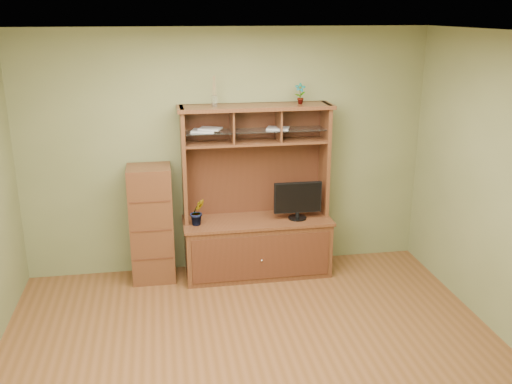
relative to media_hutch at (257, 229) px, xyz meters
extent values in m
cube|color=brown|center=(-0.29, -1.73, -0.53)|extent=(4.50, 4.00, 0.02)
cube|color=white|center=(-0.29, -1.73, 2.19)|extent=(4.50, 4.00, 0.02)
cube|color=#5E633A|center=(-0.29, 0.28, 0.83)|extent=(4.50, 0.02, 2.70)
cube|color=#5E633A|center=(-0.29, -3.74, 0.83)|extent=(4.50, 0.02, 2.70)
cube|color=#401F12|center=(0.00, -0.02, -0.21)|extent=(1.60, 0.55, 0.62)
cube|color=#3A1E0F|center=(0.00, -0.30, -0.21)|extent=(1.50, 0.01, 0.50)
sphere|color=silver|center=(0.00, -0.32, -0.24)|extent=(0.02, 0.02, 0.02)
cube|color=#401F12|center=(0.00, -0.02, 0.11)|extent=(1.64, 0.59, 0.03)
cube|color=#401F12|center=(-0.78, 0.08, 0.75)|extent=(0.04, 0.35, 1.25)
cube|color=#401F12|center=(0.78, 0.08, 0.75)|extent=(0.04, 0.35, 1.25)
cube|color=#3A1E0F|center=(0.00, 0.24, 0.75)|extent=(1.52, 0.02, 1.25)
cube|color=#401F12|center=(0.00, 0.08, 1.36)|extent=(1.66, 0.40, 0.04)
cube|color=#401F12|center=(0.00, 0.08, 0.98)|extent=(1.52, 0.32, 0.02)
cube|color=#401F12|center=(-0.25, 0.08, 1.16)|extent=(0.02, 0.31, 0.35)
cube|color=#401F12|center=(0.25, 0.08, 1.16)|extent=(0.02, 0.31, 0.35)
cube|color=silver|center=(0.00, 0.07, 1.11)|extent=(1.50, 0.27, 0.01)
cylinder|color=black|center=(0.44, -0.08, 0.14)|extent=(0.20, 0.20, 0.02)
cylinder|color=black|center=(0.44, -0.08, 0.18)|extent=(0.04, 0.04, 0.06)
cube|color=black|center=(0.44, -0.08, 0.37)|extent=(0.53, 0.05, 0.34)
imported|color=#355B1F|center=(-0.66, -0.08, 0.27)|extent=(0.19, 0.17, 0.29)
imported|color=#365C20|center=(0.48, 0.08, 1.49)|extent=(0.13, 0.10, 0.22)
cylinder|color=silver|center=(-0.44, 0.08, 1.43)|extent=(0.06, 0.06, 0.11)
cylinder|color=olive|center=(-0.44, 0.08, 1.59)|extent=(0.04, 0.04, 0.20)
cube|color=silver|center=(-0.56, 0.08, 1.12)|extent=(0.28, 0.24, 0.02)
cube|color=silver|center=(-0.49, 0.08, 1.14)|extent=(0.27, 0.25, 0.02)
cube|color=silver|center=(0.24, 0.08, 1.12)|extent=(0.28, 0.25, 0.02)
cube|color=#401F12|center=(-1.15, 0.04, 0.12)|extent=(0.46, 0.41, 1.29)
cube|color=#3A1E0F|center=(-1.15, -0.16, -0.20)|extent=(0.42, 0.01, 0.02)
cube|color=#3A1E0F|center=(-1.15, -0.16, 0.12)|extent=(0.42, 0.01, 0.01)
cube|color=#3A1E0F|center=(-1.15, -0.16, 0.44)|extent=(0.42, 0.01, 0.01)
camera|label=1|loc=(-1.02, -5.86, 2.33)|focal=40.00mm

